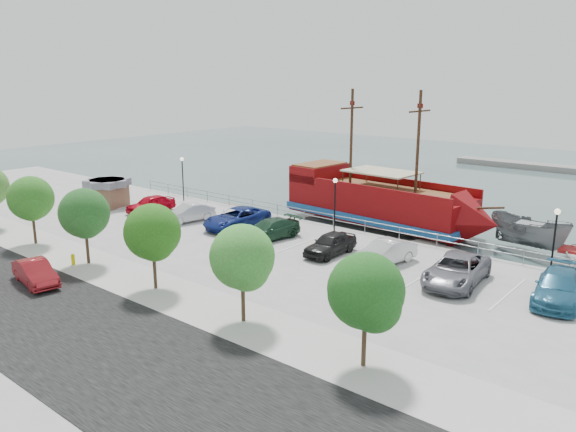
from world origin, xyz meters
The scene contains 28 objects.
ground centered at (0.00, 0.00, -1.00)m, with size 160.00×160.00×0.00m, color #324745.
street centered at (0.00, -16.00, 0.01)m, with size 100.00×8.00×0.04m, color black.
sidewalk centered at (0.00, -10.00, 0.01)m, with size 100.00×4.00×0.05m, color #B6B4AF.
seawall_railing centered at (0.00, 7.80, 0.53)m, with size 50.00×0.06×1.00m.
pirate_ship centered at (1.18, 13.41, 1.07)m, with size 19.77×6.65×12.35m.
patrol_boat centered at (12.45, 14.12, 0.28)m, with size 2.49×6.62×2.56m, color slate.
dock_west centered at (-12.56, 9.20, -0.79)m, with size 7.27×2.08×0.42m, color #66605B.
dock_mid centered at (8.38, 9.20, -0.80)m, with size 7.12×2.03×0.41m, color gray.
dock_east centered at (16.24, 9.20, -0.80)m, with size 6.91×1.98×0.40m, color gray.
shed centered at (-21.42, 0.33, 1.38)m, with size 3.94×3.94×2.58m.
street_sedan centered at (-7.03, -14.02, 0.71)m, with size 1.50×4.31×1.42m, color maroon.
fire_hydrant centered at (-8.49, -10.80, 0.41)m, with size 0.26×0.26×0.75m.
lamp_post_left centered at (-18.00, 6.50, 2.94)m, with size 0.36×0.36×4.28m.
lamp_post_mid centered at (0.00, 6.50, 2.94)m, with size 0.36×0.36×4.28m.
lamp_post_right centered at (16.00, 6.50, 2.94)m, with size 0.36×0.36×4.28m.
tree_b centered at (-14.85, -10.07, 3.30)m, with size 3.30×3.20×5.00m.
tree_c centered at (-7.85, -10.07, 3.30)m, with size 3.30×3.20×5.00m.
tree_d centered at (-0.85, -10.07, 3.30)m, with size 3.30×3.20×5.00m.
tree_e centered at (6.15, -10.07, 3.30)m, with size 3.30×3.20×5.00m.
tree_f centered at (13.15, -10.07, 3.30)m, with size 3.30×3.20×5.00m.
parked_car_a centered at (-16.48, 1.41, 0.77)m, with size 1.82×4.52×1.54m, color #B60316.
parked_car_b centered at (-11.34, 1.39, 0.74)m, with size 1.56×4.47×1.47m, color silver.
parked_car_c centered at (-6.74, 2.49, 0.81)m, with size 2.70×5.85×1.63m, color navy.
parked_car_d centered at (-2.60, 1.75, 0.75)m, with size 2.10×5.16×1.50m, color #1A3C26.
parked_car_e centered at (3.09, 1.60, 0.77)m, with size 1.82×4.52×1.54m, color black.
parked_car_f centered at (6.97, 2.24, 0.78)m, with size 1.64×4.71×1.55m, color silver.
parked_car_g centered at (12.01, 1.79, 0.84)m, with size 2.78×6.03×1.67m, color slate.
parked_car_h centered at (17.38, 2.73, 0.81)m, with size 2.28×5.61×1.63m, color #256282.
Camera 1 is at (24.18, -28.58, 11.91)m, focal length 35.00 mm.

